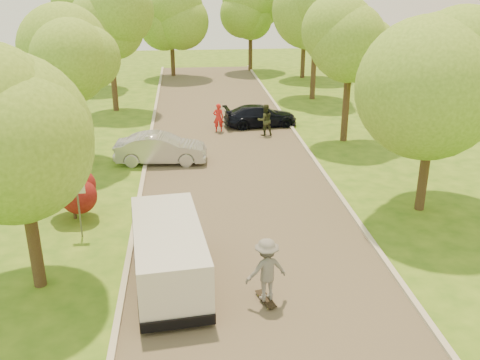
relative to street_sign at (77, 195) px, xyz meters
name	(u,v)px	position (x,y,z in m)	size (l,w,h in m)	color
ground	(264,291)	(5.80, -4.00, -1.56)	(100.00, 100.00, 0.00)	#346317
road	(237,186)	(5.80, 4.00, -1.56)	(8.00, 60.00, 0.01)	#4C4438
curb_left	(141,189)	(1.75, 4.00, -1.50)	(0.18, 60.00, 0.12)	#B2AD9E
curb_right	(330,182)	(9.85, 4.00, -1.50)	(0.18, 60.00, 0.12)	#B2AD9E
street_sign	(77,195)	(0.00, 0.00, 0.00)	(0.55, 0.06, 2.17)	#59595E
red_shrub	(72,191)	(-0.50, 1.50, -0.47)	(1.70, 1.70, 1.95)	#382619
tree_l_mida	(22,113)	(-0.50, -3.00, 3.61)	(4.71, 4.60, 7.39)	#382619
tree_l_midb	(78,66)	(-1.01, 8.00, 3.02)	(4.30, 4.20, 6.62)	#382619
tree_l_far	(112,24)	(-0.59, 18.00, 3.90)	(4.92, 4.80, 7.79)	#382619
tree_r_mida	(444,65)	(12.82, 1.00, 3.97)	(5.13, 5.00, 7.95)	#382619
tree_r_midb	(354,49)	(12.40, 10.00, 3.32)	(4.51, 4.40, 7.01)	#382619
tree_r_far	(320,14)	(13.03, 20.00, 4.27)	(5.33, 5.20, 8.34)	#382619
tree_bg_a	(93,17)	(-2.98, 26.00, 3.75)	(5.12, 5.00, 7.72)	#382619
tree_bg_b	(308,10)	(14.02, 28.00, 3.97)	(5.12, 5.00, 7.95)	#382619
tree_bg_c	(173,16)	(3.01, 30.00, 3.46)	(4.92, 4.80, 7.33)	#382619
tree_bg_d	(253,10)	(10.02, 32.00, 3.75)	(5.12, 5.00, 7.72)	#382619
minivan	(169,253)	(3.09, -3.24, -0.60)	(2.43, 5.09, 1.83)	silver
silver_sedan	(161,149)	(2.50, 7.40, -0.85)	(1.51, 4.32, 1.42)	#A8A8AD
dark_sedan	(260,116)	(8.10, 13.29, -0.94)	(1.75, 4.30, 1.25)	black
longboard	(266,299)	(5.76, -4.55, -1.46)	(0.51, 0.98, 0.11)	black
skateboarder	(266,270)	(5.76, -4.55, -0.53)	(1.18, 0.68, 1.83)	slate
person_striped	(218,118)	(5.57, 12.36, -0.75)	(0.60, 0.39, 1.64)	red
person_olive	(265,120)	(8.09, 11.36, -0.68)	(0.86, 0.67, 1.77)	#2C311D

